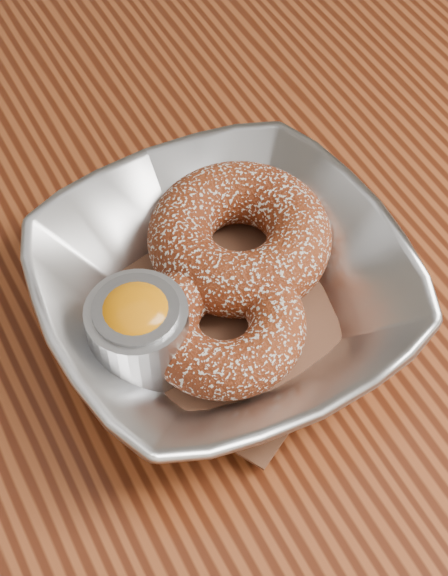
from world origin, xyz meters
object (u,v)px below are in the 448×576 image
table (163,331)px  ramekin (138,330)px  donut_back (239,237)px  donut_front (224,324)px  serving_bowl (224,293)px

table → ramekin: ramekin is taller
table → donut_back: bearing=-47.0°
ramekin → donut_front: bearing=-15.8°
serving_bowl → donut_back: size_ratio=1.90×
donut_back → table: bearing=133.0°
donut_front → ramekin: ramekin is taller
donut_front → donut_back: bearing=53.1°
serving_bowl → donut_back: (0.03, 0.03, 0.00)m
table → donut_back: size_ratio=11.05×
donut_back → ramekin: (-0.08, -0.04, 0.01)m
table → donut_front: size_ratio=13.09×
table → ramekin: size_ratio=21.84×
ramekin → serving_bowl: bearing=6.7°
table → serving_bowl: serving_bowl is taller
table → serving_bowl: 0.14m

